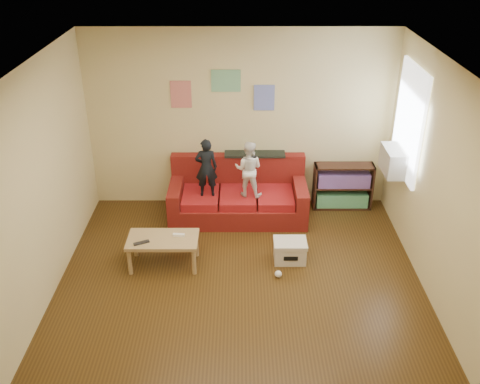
{
  "coord_description": "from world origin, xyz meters",
  "views": [
    {
      "loc": [
        -0.0,
        -4.97,
        4.1
      ],
      "look_at": [
        0.0,
        0.8,
        1.05
      ],
      "focal_mm": 40.0,
      "sensor_mm": 36.0,
      "label": 1
    }
  ],
  "objects_px": {
    "coffee_table": "(163,242)",
    "bookshelf": "(342,188)",
    "sofa": "(238,197)",
    "child_b": "(248,169)",
    "child_a": "(206,168)",
    "file_box": "(290,251)"
  },
  "relations": [
    {
      "from": "coffee_table",
      "to": "bookshelf",
      "type": "xyz_separation_m",
      "value": [
        2.56,
        1.54,
        -0.03
      ]
    },
    {
      "from": "sofa",
      "to": "child_b",
      "type": "bearing_deg",
      "value": -48.78
    },
    {
      "from": "coffee_table",
      "to": "child_a",
      "type": "bearing_deg",
      "value": 66.04
    },
    {
      "from": "bookshelf",
      "to": "file_box",
      "type": "distance_m",
      "value": 1.72
    },
    {
      "from": "child_a",
      "to": "bookshelf",
      "type": "distance_m",
      "value": 2.16
    },
    {
      "from": "sofa",
      "to": "child_a",
      "type": "xyz_separation_m",
      "value": [
        -0.45,
        -0.17,
        0.56
      ]
    },
    {
      "from": "child_b",
      "to": "coffee_table",
      "type": "distance_m",
      "value": 1.66
    },
    {
      "from": "sofa",
      "to": "file_box",
      "type": "distance_m",
      "value": 1.4
    },
    {
      "from": "sofa",
      "to": "file_box",
      "type": "xyz_separation_m",
      "value": [
        0.68,
        -1.21,
        -0.15
      ]
    },
    {
      "from": "child_b",
      "to": "file_box",
      "type": "height_order",
      "value": "child_b"
    },
    {
      "from": "child_b",
      "to": "file_box",
      "type": "relative_size",
      "value": 1.94
    },
    {
      "from": "child_a",
      "to": "child_b",
      "type": "distance_m",
      "value": 0.6
    },
    {
      "from": "child_b",
      "to": "bookshelf",
      "type": "distance_m",
      "value": 1.6
    },
    {
      "from": "bookshelf",
      "to": "sofa",
      "type": "bearing_deg",
      "value": -171.79
    },
    {
      "from": "sofa",
      "to": "file_box",
      "type": "height_order",
      "value": "sofa"
    },
    {
      "from": "sofa",
      "to": "coffee_table",
      "type": "xyz_separation_m",
      "value": [
        -0.96,
        -1.31,
        0.05
      ]
    },
    {
      "from": "file_box",
      "to": "coffee_table",
      "type": "bearing_deg",
      "value": -176.72
    },
    {
      "from": "coffee_table",
      "to": "file_box",
      "type": "distance_m",
      "value": 1.65
    },
    {
      "from": "child_a",
      "to": "bookshelf",
      "type": "height_order",
      "value": "child_a"
    },
    {
      "from": "sofa",
      "to": "bookshelf",
      "type": "distance_m",
      "value": 1.62
    },
    {
      "from": "sofa",
      "to": "coffee_table",
      "type": "relative_size",
      "value": 2.24
    },
    {
      "from": "bookshelf",
      "to": "file_box",
      "type": "relative_size",
      "value": 2.08
    }
  ]
}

